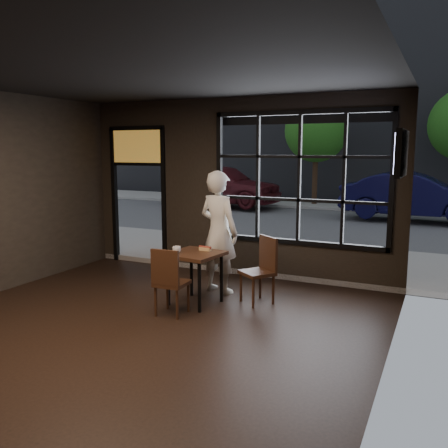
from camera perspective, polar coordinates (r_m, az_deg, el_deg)
The scene contains 17 objects.
floor at distance 6.01m, azimuth -12.86°, elevation -13.77°, with size 6.00×7.00×0.02m, color black.
ceiling at distance 5.63m, azimuth -14.06°, elevation 18.13°, with size 6.00×7.00×0.02m, color black.
wall_right at distance 4.41m, azimuth 18.72°, elevation -0.51°, with size 0.04×7.00×3.20m, color black.
window_frame at distance 8.17m, azimuth 9.04°, elevation 5.43°, with size 3.06×0.12×2.28m, color black.
stained_transom at distance 9.61m, azimuth -10.37°, elevation 9.19°, with size 1.20×0.06×0.70m, color orange.
street_asphalt at distance 28.64m, azimuth 18.20°, elevation 3.91°, with size 60.00×41.00×0.04m, color #545456.
building_across at distance 28.04m, azimuth 18.72°, elevation 19.24°, with size 28.00×12.00×15.00m, color #5B5956.
cafe_table at distance 7.12m, azimuth -3.49°, elevation -6.49°, with size 0.73×0.73×0.79m, color black.
chair_near at distance 6.67m, azimuth -6.29°, elevation -6.83°, with size 0.41×0.41×0.96m, color black.
chair_window at distance 7.12m, azimuth 4.00°, elevation -5.60°, with size 0.43×0.43×1.00m, color black.
man at distance 7.56m, azimuth -0.63°, elevation -0.99°, with size 0.72×0.47×1.96m, color silver.
hotdog at distance 7.14m, azimuth -2.29°, elevation -2.98°, with size 0.20×0.08×0.06m, color tan, non-canonical shape.
cup at distance 7.02m, azimuth -5.72°, elevation -3.07°, with size 0.12×0.12×0.10m, color silver.
tv at distance 6.48m, azimuth 20.60°, elevation 7.96°, with size 0.11×1.02×0.59m, color black.
navy_car at distance 16.14m, azimuth 21.93°, elevation 3.16°, with size 1.56×4.47×1.47m, color black.
maroon_car at distance 18.87m, azimuth -0.36°, elevation 4.81°, with size 1.93×4.79×1.63m, color #52161D.
tree_left at distance 19.54m, azimuth 11.04°, elevation 10.92°, with size 2.50×2.50×4.27m.
Camera 1 is at (3.47, -4.33, 2.29)m, focal length 38.00 mm.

